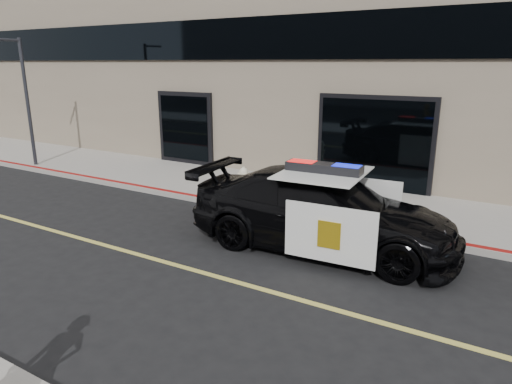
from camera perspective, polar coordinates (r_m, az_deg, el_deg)
The scene contains 5 objects.
ground at distance 7.71m, azimuth 5.90°, elevation -13.39°, with size 120.00×120.00×0.00m, color black.
sidewalk_n at distance 12.29m, azimuth 16.26°, elevation -2.22°, with size 60.00×3.50×0.15m, color gray.
police_car at distance 9.52m, azimuth 8.29°, elevation -2.31°, with size 2.95×5.82×1.81m.
fire_hydrant at distance 12.59m, azimuth -1.57°, elevation 1.12°, with size 0.39×0.54×0.86m.
street_light at distance 18.32m, azimuth -26.88°, elevation 10.57°, with size 0.12×1.13×4.43m.
Camera 1 is at (2.73, -6.15, 3.75)m, focal length 32.00 mm.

